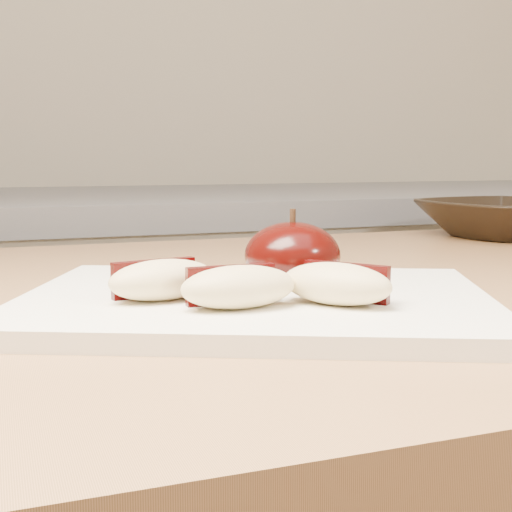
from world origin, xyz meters
name	(u,v)px	position (x,y,z in m)	size (l,w,h in m)	color
back_cabinet	(117,455)	(0.00, 1.20, 0.47)	(2.40, 0.62, 0.94)	silver
cutting_board	(256,302)	(-0.03, 0.41, 0.91)	(0.31, 0.23, 0.01)	white
apple_half	(292,255)	(0.02, 0.45, 0.93)	(0.09, 0.09, 0.06)	black
apple_wedge_a	(162,280)	(-0.09, 0.41, 0.93)	(0.08, 0.05, 0.03)	beige
apple_wedge_b	(238,287)	(-0.05, 0.37, 0.93)	(0.07, 0.04, 0.03)	beige
apple_wedge_c	(337,283)	(0.01, 0.36, 0.93)	(0.07, 0.08, 0.03)	beige
bowl	(503,219)	(0.42, 0.71, 0.92)	(0.19, 0.19, 0.05)	black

